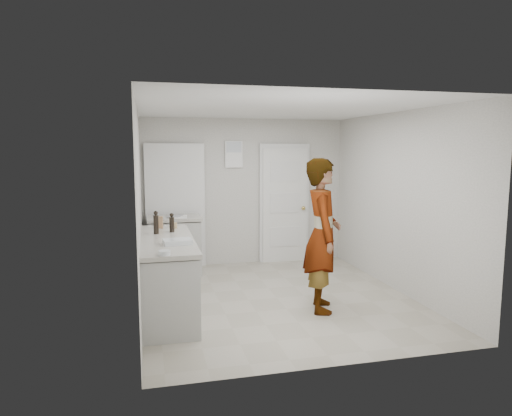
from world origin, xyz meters
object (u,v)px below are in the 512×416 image
object	(u,v)px
spice_jar	(175,226)
oil_cruet_a	(172,223)
cake_mix_box	(159,222)
baking_dish	(177,242)
egg_bowl	(164,253)
oil_cruet_b	(156,223)
person	(322,235)

from	to	relation	value
spice_jar	oil_cruet_a	bearing A→B (deg)	-102.58
cake_mix_box	spice_jar	size ratio (longest dim) A/B	2.07
spice_jar	baking_dish	size ratio (longest dim) A/B	0.24
cake_mix_box	oil_cruet_a	size ratio (longest dim) A/B	0.65
baking_dish	egg_bowl	xyz separation A→B (m)	(-0.16, -0.51, -0.00)
oil_cruet_b	egg_bowl	xyz separation A→B (m)	(0.05, -1.21, -0.12)
oil_cruet_a	spice_jar	bearing A→B (deg)	77.42
cake_mix_box	egg_bowl	bearing A→B (deg)	-77.95
cake_mix_box	oil_cruet_b	xyz separation A→B (m)	(-0.05, -0.40, 0.06)
person	baking_dish	distance (m)	1.76
person	spice_jar	distance (m)	1.98
cake_mix_box	person	bearing A→B (deg)	-16.77
person	spice_jar	bearing A→B (deg)	74.68
cake_mix_box	spice_jar	bearing A→B (deg)	-2.84
oil_cruet_b	spice_jar	bearing A→B (deg)	53.02
oil_cruet_b	egg_bowl	distance (m)	1.21
egg_bowl	oil_cruet_a	bearing A→B (deg)	83.49
spice_jar	baking_dish	bearing A→B (deg)	-92.29
spice_jar	oil_cruet_a	world-z (taller)	oil_cruet_a
person	baking_dish	bearing A→B (deg)	106.20
person	cake_mix_box	world-z (taller)	person
baking_dish	oil_cruet_a	bearing A→B (deg)	91.30
cake_mix_box	spice_jar	distance (m)	0.22
spice_jar	oil_cruet_b	bearing A→B (deg)	-126.98
person	baking_dish	world-z (taller)	person
cake_mix_box	egg_bowl	distance (m)	1.61
spice_jar	egg_bowl	bearing A→B (deg)	-97.56
spice_jar	oil_cruet_a	size ratio (longest dim) A/B	0.31
cake_mix_box	spice_jar	world-z (taller)	cake_mix_box
spice_jar	baking_dish	xyz separation A→B (m)	(-0.04, -1.04, -0.01)
cake_mix_box	oil_cruet_a	xyz separation A→B (m)	(0.15, -0.32, 0.04)
egg_bowl	oil_cruet_b	bearing A→B (deg)	92.53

